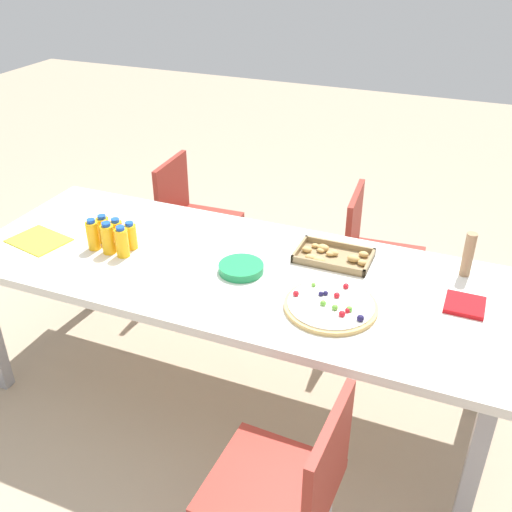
# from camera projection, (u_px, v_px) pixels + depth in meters

# --- Properties ---
(ground_plane) EXTENTS (12.00, 12.00, 0.00)m
(ground_plane) POSITION_uv_depth(u_px,v_px,m) (234.00, 394.00, 2.93)
(ground_plane) COLOR tan
(party_table) EXTENTS (2.36, 0.91, 0.75)m
(party_table) POSITION_uv_depth(u_px,v_px,m) (231.00, 278.00, 2.59)
(party_table) COLOR silver
(party_table) RESTS_ON ground_plane
(chair_far_left) EXTENTS (0.42, 0.42, 0.83)m
(chair_far_left) POSITION_uv_depth(u_px,v_px,m) (191.00, 215.00, 3.55)
(chair_far_left) COLOR maroon
(chair_far_left) RESTS_ON ground_plane
(chair_near_right) EXTENTS (0.42, 0.42, 0.83)m
(chair_near_right) POSITION_uv_depth(u_px,v_px,m) (290.00, 484.00, 1.87)
(chair_near_right) COLOR maroon
(chair_near_right) RESTS_ON ground_plane
(chair_far_right) EXTENTS (0.43, 0.43, 0.83)m
(chair_far_right) POSITION_uv_depth(u_px,v_px,m) (373.00, 252.00, 3.16)
(chair_far_right) COLOR maroon
(chair_far_right) RESTS_ON ground_plane
(juice_bottle_0) EXTENTS (0.06, 0.06, 0.15)m
(juice_bottle_0) POSITION_uv_depth(u_px,v_px,m) (93.00, 235.00, 2.66)
(juice_bottle_0) COLOR #F9AC14
(juice_bottle_0) RESTS_ON party_table
(juice_bottle_1) EXTENTS (0.06, 0.06, 0.15)m
(juice_bottle_1) POSITION_uv_depth(u_px,v_px,m) (108.00, 239.00, 2.63)
(juice_bottle_1) COLOR #F9AD14
(juice_bottle_1) RESTS_ON party_table
(juice_bottle_2) EXTENTS (0.06, 0.06, 0.15)m
(juice_bottle_2) POSITION_uv_depth(u_px,v_px,m) (122.00, 242.00, 2.60)
(juice_bottle_2) COLOR #F9AE14
(juice_bottle_2) RESTS_ON party_table
(juice_bottle_3) EXTENTS (0.06, 0.06, 0.13)m
(juice_bottle_3) POSITION_uv_depth(u_px,v_px,m) (103.00, 229.00, 2.72)
(juice_bottle_3) COLOR #FAAD14
(juice_bottle_3) RESTS_ON party_table
(juice_bottle_4) EXTENTS (0.06, 0.06, 0.13)m
(juice_bottle_4) POSITION_uv_depth(u_px,v_px,m) (117.00, 233.00, 2.69)
(juice_bottle_4) COLOR #F9AD14
(juice_bottle_4) RESTS_ON party_table
(juice_bottle_5) EXTENTS (0.06, 0.06, 0.13)m
(juice_bottle_5) POSITION_uv_depth(u_px,v_px,m) (131.00, 236.00, 2.67)
(juice_bottle_5) COLOR #FAAE14
(juice_bottle_5) RESTS_ON party_table
(fruit_pizza) EXTENTS (0.36, 0.36, 0.05)m
(fruit_pizza) POSITION_uv_depth(u_px,v_px,m) (331.00, 306.00, 2.28)
(fruit_pizza) COLOR tan
(fruit_pizza) RESTS_ON party_table
(snack_tray) EXTENTS (0.33, 0.21, 0.04)m
(snack_tray) POSITION_uv_depth(u_px,v_px,m) (333.00, 256.00, 2.60)
(snack_tray) COLOR olive
(snack_tray) RESTS_ON party_table
(plate_stack) EXTENTS (0.19, 0.19, 0.03)m
(plate_stack) POSITION_uv_depth(u_px,v_px,m) (241.00, 268.00, 2.51)
(plate_stack) COLOR #1E8C4C
(plate_stack) RESTS_ON party_table
(napkin_stack) EXTENTS (0.15, 0.15, 0.02)m
(napkin_stack) POSITION_uv_depth(u_px,v_px,m) (465.00, 305.00, 2.29)
(napkin_stack) COLOR red
(napkin_stack) RESTS_ON party_table
(cardboard_tube) EXTENTS (0.04, 0.04, 0.20)m
(cardboard_tube) POSITION_uv_depth(u_px,v_px,m) (468.00, 255.00, 2.45)
(cardboard_tube) COLOR #9E7A56
(cardboard_tube) RESTS_ON party_table
(paper_folder) EXTENTS (0.30, 0.25, 0.01)m
(paper_folder) POSITION_uv_depth(u_px,v_px,m) (39.00, 240.00, 2.75)
(paper_folder) COLOR yellow
(paper_folder) RESTS_ON party_table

